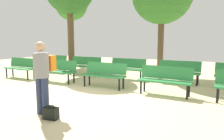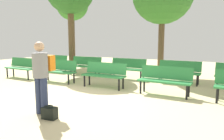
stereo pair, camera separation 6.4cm
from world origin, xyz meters
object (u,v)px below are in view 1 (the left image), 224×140
at_px(tree_0, 71,5).
at_px(visitor_with_backpack, 43,73).
at_px(bench_r0_c0, 21,66).
at_px(bench_r1_c0, 53,62).
at_px(bench_r1_c1, 85,65).
at_px(bench_r0_c2, 104,73).
at_px(bench_r0_c1, 59,70).
at_px(bench_r0_c3, 165,79).
at_px(bench_r1_c2, 127,67).
at_px(handbag, 51,113).
at_px(bench_r1_c3, 179,70).

height_order(tree_0, visitor_with_backpack, tree_0).
xyz_separation_m(bench_r0_c0, bench_r1_c0, (0.06, 1.98, 0.00)).
relative_size(bench_r1_c1, visitor_with_backpack, 0.97).
distance_m(bench_r0_c2, visitor_with_backpack, 3.06).
relative_size(bench_r0_c1, bench_r0_c2, 1.01).
distance_m(bench_r0_c0, tree_0, 6.39).
xyz_separation_m(bench_r0_c3, visitor_with_backpack, (-2.09, -2.97, 0.43)).
height_order(bench_r0_c3, visitor_with_backpack, visitor_with_backpack).
height_order(bench_r0_c0, bench_r1_c0, same).
xyz_separation_m(bench_r0_c0, bench_r1_c1, (2.14, 1.90, 0.00)).
bearing_deg(bench_r0_c2, bench_r0_c0, -179.15).
xyz_separation_m(bench_r1_c2, handbag, (0.40, -5.15, -0.37)).
distance_m(bench_r1_c0, bench_r1_c1, 2.08).
xyz_separation_m(bench_r0_c2, bench_r1_c1, (-2.11, 1.89, 0.00)).
relative_size(bench_r0_c2, visitor_with_backpack, 0.97).
bearing_deg(handbag, bench_r0_c3, 61.89).
bearing_deg(handbag, bench_r1_c3, 71.11).
height_order(bench_r0_c3, handbag, bench_r0_c3).
xyz_separation_m(bench_r1_c0, bench_r1_c2, (4.26, -0.05, 0.00)).
distance_m(bench_r1_c1, handbag, 5.75).
bearing_deg(bench_r0_c3, bench_r0_c0, -178.62).
height_order(bench_r1_c2, tree_0, tree_0).
bearing_deg(bench_r1_c2, bench_r0_c3, -42.38).
xyz_separation_m(bench_r1_c1, tree_0, (-3.28, 3.34, 3.46)).
xyz_separation_m(bench_r0_c1, bench_r0_c2, (2.10, -0.00, 0.00)).
relative_size(bench_r0_c1, bench_r0_c3, 1.00).
relative_size(bench_r0_c0, bench_r1_c0, 1.01).
bearing_deg(bench_r1_c2, bench_r1_c3, 0.80).
bearing_deg(bench_r1_c1, bench_r0_c0, -139.03).
height_order(bench_r0_c2, handbag, bench_r0_c2).
distance_m(bench_r0_c1, bench_r0_c3, 4.27).
xyz_separation_m(bench_r1_c1, handbag, (2.58, -5.13, -0.37)).
xyz_separation_m(tree_0, handbag, (5.86, -8.47, -3.83)).
height_order(bench_r1_c0, bench_r1_c2, same).
height_order(bench_r0_c0, bench_r0_c1, same).
bearing_deg(bench_r0_c1, handbag, -49.40).
distance_m(bench_r0_c0, bench_r1_c0, 1.98).
distance_m(bench_r0_c1, bench_r1_c3, 4.74).
bearing_deg(bench_r0_c1, bench_r0_c3, 1.33).
height_order(bench_r0_c3, bench_r1_c1, same).
bearing_deg(bench_r0_c3, bench_r1_c2, 138.59).
relative_size(bench_r0_c0, handbag, 4.79).
relative_size(bench_r0_c2, handbag, 4.76).
relative_size(bench_r1_c2, tree_0, 0.32).
distance_m(bench_r0_c2, bench_r1_c3, 2.94).
bearing_deg(bench_r0_c1, bench_r0_c2, 2.00).
xyz_separation_m(bench_r1_c3, visitor_with_backpack, (-2.15, -4.94, 0.43)).
bearing_deg(bench_r1_c0, handbag, -48.21).
bearing_deg(tree_0, bench_r1_c0, -69.90).
relative_size(bench_r1_c3, tree_0, 0.32).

